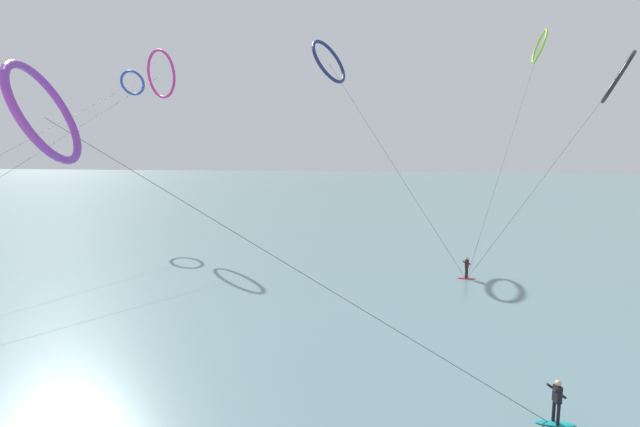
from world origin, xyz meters
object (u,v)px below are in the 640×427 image
Objects in this scene: surfer_teal at (556,405)px; kite_magenta at (161,74)px; kite_charcoal at (618,78)px; kite_navy at (329,62)px; kite_cobalt at (132,83)px; surfer_crimson at (467,269)px; kite_violet at (45,114)px; kite_lime at (540,47)px.

surfer_teal is 0.04× the size of kite_magenta.
kite_charcoal is (9.63, 19.80, 14.16)m from surfer_teal.
kite_charcoal is (22.60, -15.05, -4.38)m from kite_navy.
kite_navy is 0.46× the size of kite_cobalt.
kite_charcoal is at bearing -166.62° from kite_magenta.
kite_cobalt is 2.84× the size of kite_charcoal.
surfer_crimson is 0.07× the size of kite_violet.
surfer_crimson is at bearing -23.88° from kite_lime.
kite_magenta reaches higher than kite_charcoal.
kite_cobalt is at bearing -91.56° from kite_charcoal.
kite_magenta is 1.86× the size of kite_lime.
kite_violet is (-21.14, -17.14, 10.71)m from surfer_crimson.
kite_magenta is 42.41m from kite_lime.
kite_navy is 0.95× the size of kite_violet.
kite_magenta is at bearing 5.84° from kite_violet.
kite_magenta reaches higher than surfer_teal.
kite_magenta is at bearing 142.99° from kite_cobalt.
kite_charcoal is at bearing 1.02° from kite_lime.
kite_violet is (-8.34, -32.71, -7.83)m from kite_navy.
kite_navy is 34.65m from kite_violet.
kite_charcoal is (47.29, -17.61, -2.96)m from kite_cobalt.
kite_lime is (10.21, 20.89, 20.50)m from surfer_crimson.
surfer_crimson is at bearing -172.50° from kite_magenta.
kite_cobalt is (-16.35, 35.27, 6.41)m from kite_violet.
surfer_teal is 55.77m from kite_cobalt.
kite_lime is at bearing -139.18° from kite_magenta.
kite_cobalt is (-37.49, 18.13, 17.12)m from surfer_crimson.
kite_navy is 24.86m from kite_cobalt.
kite_violet is at bearing 112.42° from kite_cobalt.
kite_lime is at bearing -175.62° from surfer_crimson.
kite_charcoal is at bearing 157.13° from kite_cobalt.
kite_lime reaches higher than surfer_teal.
kite_cobalt is (-24.69, 2.56, -1.42)m from kite_navy.
kite_magenta is at bearing 119.12° from kite_navy.
kite_cobalt is at bearing 12.27° from kite_violet.
kite_violet is 39.40m from kite_cobalt.
surfer_crimson is 38.67m from kite_magenta.
kite_magenta is (-31.70, 33.31, 17.44)m from surfer_teal.
kite_cobalt is (-5.96, 4.10, -0.32)m from kite_magenta.
kite_navy reaches higher than kite_violet.
kite_violet is at bearing -169.90° from kite_navy.
kite_lime is (10.04, 40.17, 20.50)m from surfer_teal.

